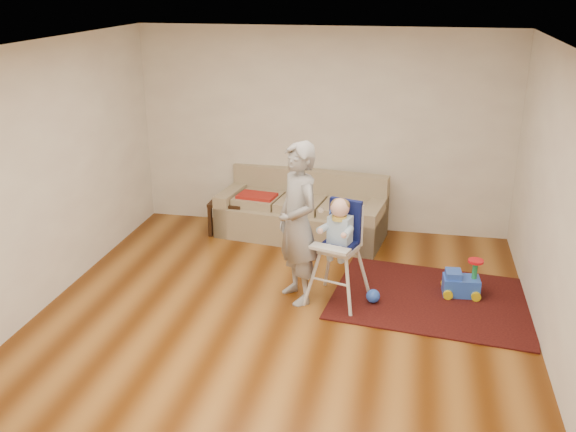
% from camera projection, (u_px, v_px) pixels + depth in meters
% --- Properties ---
extents(ground, '(5.50, 5.50, 0.00)m').
position_uv_depth(ground, '(280.00, 322.00, 6.47)').
color(ground, '#532708').
rests_on(ground, ground).
extents(room_envelope, '(5.04, 5.52, 2.72)m').
position_uv_depth(room_envelope, '(291.00, 128.00, 6.30)').
color(room_envelope, beige).
rests_on(room_envelope, ground).
extents(sofa, '(2.27, 1.18, 0.84)m').
position_uv_depth(sofa, '(301.00, 207.00, 8.47)').
color(sofa, gray).
rests_on(sofa, ground).
extents(side_table, '(0.45, 0.45, 0.45)m').
position_uv_depth(side_table, '(229.00, 216.00, 8.70)').
color(side_table, black).
rests_on(side_table, ground).
extents(area_rug, '(2.28, 1.82, 0.02)m').
position_uv_depth(area_rug, '(433.00, 299.00, 6.92)').
color(area_rug, black).
rests_on(area_rug, ground).
extents(ride_on_toy, '(0.40, 0.30, 0.42)m').
position_uv_depth(ride_on_toy, '(462.00, 277.00, 6.93)').
color(ride_on_toy, blue).
rests_on(ride_on_toy, area_rug).
extents(toy_ball, '(0.15, 0.15, 0.15)m').
position_uv_depth(toy_ball, '(373.00, 296.00, 6.81)').
color(toy_ball, blue).
rests_on(toy_ball, area_rug).
extents(high_chair, '(0.67, 0.67, 1.17)m').
position_uv_depth(high_chair, '(339.00, 252.00, 6.72)').
color(high_chair, silver).
rests_on(high_chair, ground).
extents(adult, '(0.71, 0.75, 1.73)m').
position_uv_depth(adult, '(298.00, 224.00, 6.66)').
color(adult, gray).
rests_on(adult, ground).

